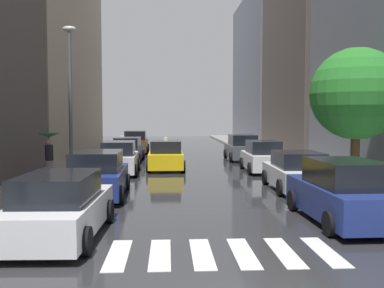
{
  "coord_description": "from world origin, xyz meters",
  "views": [
    {
      "loc": [
        -1.17,
        -6.21,
        2.97
      ],
      "look_at": [
        0.2,
        19.3,
        1.38
      ],
      "focal_mm": 41.79,
      "sensor_mm": 36.0,
      "label": 1
    }
  ],
  "objects_px": {
    "parked_car_left_second": "(98,175)",
    "parked_car_left_fifth": "(136,143)",
    "street_tree_right": "(356,94)",
    "lamp_post_left": "(70,91)",
    "parked_car_left_nearest": "(60,208)",
    "parked_car_right_second": "(297,172)",
    "parked_car_right_fourth": "(242,148)",
    "pedestrian_near_tree": "(49,146)",
    "parked_car_left_fourth": "(128,150)",
    "parked_car_right_nearest": "(343,193)",
    "parked_car_left_third": "(119,159)",
    "parked_car_right_third": "(263,157)",
    "taxi_midroad": "(166,156)"
  },
  "relations": [
    {
      "from": "parked_car_left_second",
      "to": "parked_car_left_fifth",
      "type": "relative_size",
      "value": 1.07
    },
    {
      "from": "parked_car_left_fifth",
      "to": "street_tree_right",
      "type": "relative_size",
      "value": 0.77
    },
    {
      "from": "parked_car_left_second",
      "to": "lamp_post_left",
      "type": "bearing_deg",
      "value": 23.22
    },
    {
      "from": "lamp_post_left",
      "to": "parked_car_left_nearest",
      "type": "bearing_deg",
      "value": -79.6
    },
    {
      "from": "parked_car_right_second",
      "to": "parked_car_right_fourth",
      "type": "distance_m",
      "value": 12.4
    },
    {
      "from": "parked_car_left_fifth",
      "to": "pedestrian_near_tree",
      "type": "relative_size",
      "value": 2.07
    },
    {
      "from": "parked_car_left_fourth",
      "to": "street_tree_right",
      "type": "height_order",
      "value": "street_tree_right"
    },
    {
      "from": "parked_car_left_fourth",
      "to": "parked_car_left_fifth",
      "type": "bearing_deg",
      "value": 1.35
    },
    {
      "from": "street_tree_right",
      "to": "parked_car_left_nearest",
      "type": "bearing_deg",
      "value": -146.6
    },
    {
      "from": "parked_car_left_fourth",
      "to": "parked_car_right_fourth",
      "type": "relative_size",
      "value": 0.97
    },
    {
      "from": "parked_car_right_nearest",
      "to": "parked_car_right_second",
      "type": "bearing_deg",
      "value": -4.11
    },
    {
      "from": "parked_car_left_third",
      "to": "street_tree_right",
      "type": "relative_size",
      "value": 0.79
    },
    {
      "from": "parked_car_right_third",
      "to": "parked_car_left_fifth",
      "type": "bearing_deg",
      "value": 31.81
    },
    {
      "from": "parked_car_left_third",
      "to": "parked_car_right_fourth",
      "type": "distance_m",
      "value": 10.17
    },
    {
      "from": "street_tree_right",
      "to": "parked_car_right_fourth",
      "type": "bearing_deg",
      "value": 101.64
    },
    {
      "from": "parked_car_left_second",
      "to": "parked_car_right_second",
      "type": "xyz_separation_m",
      "value": [
        7.76,
        1.09,
        -0.06
      ]
    },
    {
      "from": "parked_car_right_fourth",
      "to": "parked_car_left_nearest",
      "type": "bearing_deg",
      "value": 158.37
    },
    {
      "from": "parked_car_left_third",
      "to": "parked_car_left_fourth",
      "type": "height_order",
      "value": "parked_car_left_third"
    },
    {
      "from": "parked_car_left_nearest",
      "to": "parked_car_left_third",
      "type": "distance_m",
      "value": 12.25
    },
    {
      "from": "parked_car_left_fourth",
      "to": "taxi_midroad",
      "type": "relative_size",
      "value": 0.96
    },
    {
      "from": "parked_car_left_fifth",
      "to": "parked_car_right_second",
      "type": "relative_size",
      "value": 0.99
    },
    {
      "from": "parked_car_right_fourth",
      "to": "lamp_post_left",
      "type": "distance_m",
      "value": 13.82
    },
    {
      "from": "parked_car_left_second",
      "to": "pedestrian_near_tree",
      "type": "bearing_deg",
      "value": 35.73
    },
    {
      "from": "street_tree_right",
      "to": "pedestrian_near_tree",
      "type": "bearing_deg",
      "value": 169.38
    },
    {
      "from": "taxi_midroad",
      "to": "pedestrian_near_tree",
      "type": "xyz_separation_m",
      "value": [
        -5.13,
        -4.92,
        0.88
      ]
    },
    {
      "from": "parked_car_right_second",
      "to": "lamp_post_left",
      "type": "height_order",
      "value": "lamp_post_left"
    },
    {
      "from": "parked_car_left_fourth",
      "to": "parked_car_left_fifth",
      "type": "relative_size",
      "value": 1.02
    },
    {
      "from": "parked_car_right_nearest",
      "to": "street_tree_right",
      "type": "xyz_separation_m",
      "value": [
        2.67,
        5.48,
        3.04
      ]
    },
    {
      "from": "parked_car_left_third",
      "to": "pedestrian_near_tree",
      "type": "relative_size",
      "value": 2.11
    },
    {
      "from": "parked_car_right_fourth",
      "to": "street_tree_right",
      "type": "height_order",
      "value": "street_tree_right"
    },
    {
      "from": "parked_car_left_fifth",
      "to": "pedestrian_near_tree",
      "type": "distance_m",
      "value": 16.42
    },
    {
      "from": "parked_car_left_nearest",
      "to": "pedestrian_near_tree",
      "type": "distance_m",
      "value": 9.54
    },
    {
      "from": "parked_car_left_nearest",
      "to": "parked_car_left_fourth",
      "type": "distance_m",
      "value": 18.61
    },
    {
      "from": "parked_car_left_third",
      "to": "parked_car_right_fourth",
      "type": "xyz_separation_m",
      "value": [
        7.55,
        6.83,
        0.02
      ]
    },
    {
      "from": "parked_car_left_nearest",
      "to": "parked_car_right_third",
      "type": "relative_size",
      "value": 1.12
    },
    {
      "from": "street_tree_right",
      "to": "parked_car_right_second",
      "type": "bearing_deg",
      "value": -178.83
    },
    {
      "from": "parked_car_left_nearest",
      "to": "parked_car_right_nearest",
      "type": "relative_size",
      "value": 0.99
    },
    {
      "from": "taxi_midroad",
      "to": "street_tree_right",
      "type": "distance_m",
      "value": 11.07
    },
    {
      "from": "parked_car_left_third",
      "to": "parked_car_left_nearest",
      "type": "bearing_deg",
      "value": 178.27
    },
    {
      "from": "parked_car_left_nearest",
      "to": "street_tree_right",
      "type": "height_order",
      "value": "street_tree_right"
    },
    {
      "from": "parked_car_left_nearest",
      "to": "pedestrian_near_tree",
      "type": "bearing_deg",
      "value": 17.89
    },
    {
      "from": "lamp_post_left",
      "to": "parked_car_left_fourth",
      "type": "bearing_deg",
      "value": 79.29
    },
    {
      "from": "parked_car_right_second",
      "to": "pedestrian_near_tree",
      "type": "xyz_separation_m",
      "value": [
        -10.44,
        2.45,
        0.91
      ]
    },
    {
      "from": "parked_car_left_fourth",
      "to": "parked_car_right_second",
      "type": "bearing_deg",
      "value": -145.1
    },
    {
      "from": "parked_car_left_third",
      "to": "parked_car_right_fourth",
      "type": "relative_size",
      "value": 0.98
    },
    {
      "from": "parked_car_left_nearest",
      "to": "parked_car_left_fourth",
      "type": "xyz_separation_m",
      "value": [
        -0.01,
        18.61,
        -0.0
      ]
    },
    {
      "from": "parked_car_right_second",
      "to": "lamp_post_left",
      "type": "bearing_deg",
      "value": 74.78
    },
    {
      "from": "parked_car_left_second",
      "to": "parked_car_right_second",
      "type": "distance_m",
      "value": 7.84
    },
    {
      "from": "parked_car_left_third",
      "to": "parked_car_right_second",
      "type": "distance_m",
      "value": 9.51
    },
    {
      "from": "parked_car_right_fourth",
      "to": "taxi_midroad",
      "type": "distance_m",
      "value": 7.2
    }
  ]
}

